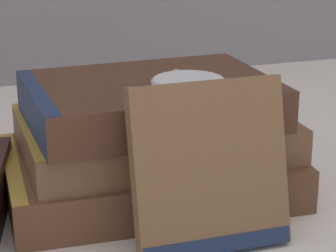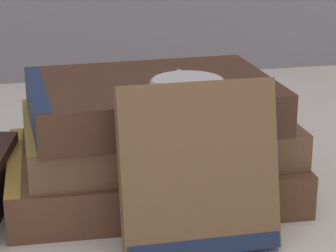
{
  "view_description": "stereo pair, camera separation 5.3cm",
  "coord_description": "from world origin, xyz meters",
  "px_view_note": "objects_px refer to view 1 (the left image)",
  "views": [
    {
      "loc": [
        -0.14,
        -0.5,
        0.25
      ],
      "look_at": [
        0.03,
        0.02,
        0.07
      ],
      "focal_mm": 75.0,
      "sensor_mm": 36.0,
      "label": 1
    },
    {
      "loc": [
        -0.09,
        -0.51,
        0.25
      ],
      "look_at": [
        0.03,
        0.02,
        0.07
      ],
      "focal_mm": 75.0,
      "sensor_mm": 36.0,
      "label": 2
    }
  ],
  "objects_px": {
    "book_flat_bottom": "(142,172)",
    "reading_glasses": "(73,136)",
    "book_flat_middle": "(148,134)",
    "pocket_watch": "(188,82)",
    "book_leaning_front": "(210,174)",
    "book_flat_top": "(144,102)"
  },
  "relations": [
    {
      "from": "book_flat_middle",
      "to": "book_leaning_front",
      "type": "xyz_separation_m",
      "value": [
        0.01,
        -0.11,
        0.0
      ]
    },
    {
      "from": "book_flat_bottom",
      "to": "reading_glasses",
      "type": "xyz_separation_m",
      "value": [
        -0.03,
        0.15,
        -0.02
      ]
    },
    {
      "from": "book_flat_bottom",
      "to": "reading_glasses",
      "type": "relative_size",
      "value": 2.33
    },
    {
      "from": "book_leaning_front",
      "to": "book_flat_middle",
      "type": "bearing_deg",
      "value": 97.75
    },
    {
      "from": "book_flat_top",
      "to": "book_leaning_front",
      "type": "bearing_deg",
      "value": -80.16
    },
    {
      "from": "book_leaning_front",
      "to": "reading_glasses",
      "type": "distance_m",
      "value": 0.27
    },
    {
      "from": "book_flat_bottom",
      "to": "book_flat_middle",
      "type": "xyz_separation_m",
      "value": [
        0.01,
        0.0,
        0.03
      ]
    },
    {
      "from": "book_flat_middle",
      "to": "book_leaning_front",
      "type": "height_order",
      "value": "book_leaning_front"
    },
    {
      "from": "book_leaning_front",
      "to": "pocket_watch",
      "type": "distance_m",
      "value": 0.09
    },
    {
      "from": "book_flat_top",
      "to": "reading_glasses",
      "type": "bearing_deg",
      "value": 99.54
    },
    {
      "from": "book_flat_bottom",
      "to": "book_flat_middle",
      "type": "height_order",
      "value": "book_flat_middle"
    },
    {
      "from": "book_flat_top",
      "to": "book_leaning_front",
      "type": "distance_m",
      "value": 0.1
    },
    {
      "from": "book_flat_middle",
      "to": "book_flat_top",
      "type": "relative_size",
      "value": 1.1
    },
    {
      "from": "book_leaning_front",
      "to": "reading_glasses",
      "type": "height_order",
      "value": "book_leaning_front"
    },
    {
      "from": "book_flat_top",
      "to": "reading_glasses",
      "type": "height_order",
      "value": "book_flat_top"
    },
    {
      "from": "book_flat_bottom",
      "to": "reading_glasses",
      "type": "bearing_deg",
      "value": 103.64
    },
    {
      "from": "book_flat_middle",
      "to": "pocket_watch",
      "type": "relative_size",
      "value": 3.45
    },
    {
      "from": "book_flat_middle",
      "to": "book_flat_top",
      "type": "height_order",
      "value": "book_flat_top"
    },
    {
      "from": "book_flat_bottom",
      "to": "pocket_watch",
      "type": "relative_size",
      "value": 3.84
    },
    {
      "from": "book_leaning_front",
      "to": "pocket_watch",
      "type": "height_order",
      "value": "book_leaning_front"
    },
    {
      "from": "book_leaning_front",
      "to": "pocket_watch",
      "type": "bearing_deg",
      "value": 82.46
    },
    {
      "from": "pocket_watch",
      "to": "reading_glasses",
      "type": "bearing_deg",
      "value": 108.41
    }
  ]
}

